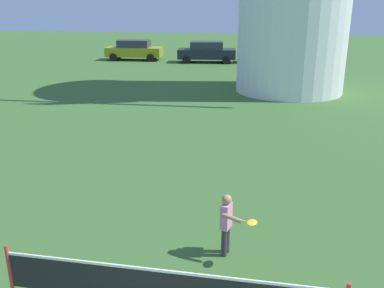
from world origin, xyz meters
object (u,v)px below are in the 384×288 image
object	(u,v)px
player_far	(227,221)
parked_car_mustard	(134,50)
parked_car_green	(271,52)
parked_car_black	(207,52)

from	to	relation	value
player_far	parked_car_mustard	world-z (taller)	parked_car_mustard
player_far	parked_car_green	bearing A→B (deg)	88.79
parked_car_black	player_far	bearing A→B (deg)	-80.46
parked_car_mustard	parked_car_black	size ratio (longest dim) A/B	0.98
parked_car_mustard	parked_car_green	size ratio (longest dim) A/B	1.07
parked_car_mustard	parked_car_black	xyz separation A→B (m)	(5.82, -0.27, 0.00)
player_far	parked_car_black	distance (m)	25.83
parked_car_mustard	parked_car_green	xyz separation A→B (m)	(10.65, 0.44, -0.00)
player_far	parked_car_green	world-z (taller)	parked_car_green
parked_car_mustard	parked_car_black	world-z (taller)	same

